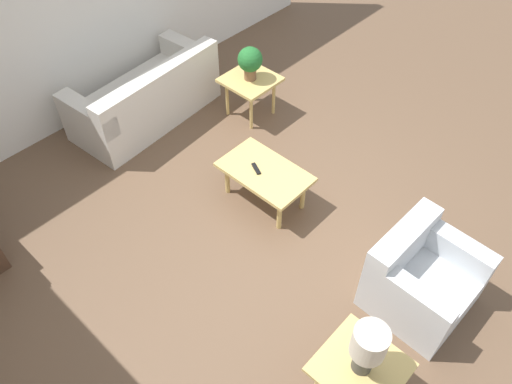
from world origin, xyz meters
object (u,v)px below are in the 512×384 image
(side_table_lamp, at_px, (359,370))
(potted_plant, at_px, (250,61))
(side_table_plant, at_px, (250,83))
(sofa, at_px, (147,98))
(armchair, at_px, (420,278))
(coffee_table, at_px, (265,174))
(table_lamp, at_px, (368,347))

(side_table_lamp, bearing_deg, potted_plant, -34.20)
(potted_plant, bearing_deg, side_table_lamp, 145.80)
(side_table_plant, bearing_deg, sofa, 47.23)
(side_table_plant, xyz_separation_m, potted_plant, (0.00, -0.00, 0.31))
(armchair, bearing_deg, side_table_plant, 73.53)
(side_table_plant, distance_m, potted_plant, 0.31)
(coffee_table, distance_m, side_table_plant, 1.46)
(coffee_table, height_order, potted_plant, potted_plant)
(coffee_table, xyz_separation_m, side_table_plant, (1.10, -0.96, 0.08))
(sofa, relative_size, side_table_lamp, 3.15)
(side_table_lamp, height_order, potted_plant, potted_plant)
(side_table_plant, height_order, side_table_lamp, same)
(armchair, relative_size, table_lamp, 1.73)
(coffee_table, height_order, side_table_plant, side_table_plant)
(potted_plant, xyz_separation_m, table_lamp, (-2.97, 2.02, 0.06))
(side_table_lamp, relative_size, potted_plant, 1.46)
(coffee_table, bearing_deg, table_lamp, 150.47)
(armchair, height_order, table_lamp, table_lamp)
(armchair, distance_m, coffee_table, 1.76)
(armchair, xyz_separation_m, side_table_plant, (2.86, -0.94, 0.14))
(side_table_lamp, bearing_deg, side_table_plant, -34.20)
(coffee_table, distance_m, potted_plant, 1.51)
(coffee_table, relative_size, table_lamp, 1.87)
(sofa, xyz_separation_m, coffee_table, (-1.94, 0.05, 0.07))
(side_table_lamp, bearing_deg, armchair, -84.49)
(side_table_plant, height_order, table_lamp, table_lamp)
(sofa, xyz_separation_m, potted_plant, (-0.84, -0.91, 0.45))
(armchair, xyz_separation_m, potted_plant, (2.86, -0.94, 0.44))
(side_table_plant, bearing_deg, armchair, 161.80)
(coffee_table, xyz_separation_m, table_lamp, (-1.87, 1.06, 0.45))
(sofa, relative_size, armchair, 2.20)
(side_table_plant, xyz_separation_m, table_lamp, (-2.97, 2.02, 0.37))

